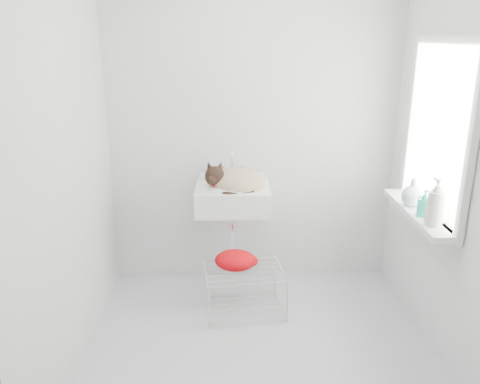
{
  "coord_description": "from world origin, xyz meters",
  "views": [
    {
      "loc": [
        -0.18,
        -2.61,
        1.89
      ],
      "look_at": [
        -0.11,
        0.5,
        0.88
      ],
      "focal_mm": 35.9,
      "sensor_mm": 36.0,
      "label": 1
    }
  ],
  "objects_px": {
    "bottle_a": "(433,225)",
    "bottle_c": "(411,205)",
    "bottle_b": "(423,216)",
    "sink": "(232,186)",
    "wire_rack": "(244,292)",
    "cat": "(234,181)"
  },
  "relations": [
    {
      "from": "sink",
      "to": "bottle_b",
      "type": "relative_size",
      "value": 3.24
    },
    {
      "from": "wire_rack",
      "to": "bottle_a",
      "type": "distance_m",
      "value": 1.37
    },
    {
      "from": "cat",
      "to": "wire_rack",
      "type": "height_order",
      "value": "cat"
    },
    {
      "from": "sink",
      "to": "bottle_c",
      "type": "height_order",
      "value": "sink"
    },
    {
      "from": "bottle_a",
      "to": "bottle_c",
      "type": "height_order",
      "value": "bottle_a"
    },
    {
      "from": "bottle_a",
      "to": "bottle_c",
      "type": "distance_m",
      "value": 0.35
    },
    {
      "from": "wire_rack",
      "to": "bottle_a",
      "type": "height_order",
      "value": "bottle_a"
    },
    {
      "from": "sink",
      "to": "wire_rack",
      "type": "distance_m",
      "value": 0.77
    },
    {
      "from": "wire_rack",
      "to": "bottle_c",
      "type": "height_order",
      "value": "bottle_c"
    },
    {
      "from": "cat",
      "to": "bottle_c",
      "type": "distance_m",
      "value": 1.22
    },
    {
      "from": "cat",
      "to": "wire_rack",
      "type": "distance_m",
      "value": 0.8
    },
    {
      "from": "cat",
      "to": "wire_rack",
      "type": "xyz_separation_m",
      "value": [
        0.07,
        -0.3,
        -0.74
      ]
    },
    {
      "from": "bottle_b",
      "to": "wire_rack",
      "type": "bearing_deg",
      "value": 163.04
    },
    {
      "from": "cat",
      "to": "bottle_b",
      "type": "height_order",
      "value": "cat"
    },
    {
      "from": "sink",
      "to": "bottle_a",
      "type": "bearing_deg",
      "value": -34.54
    },
    {
      "from": "sink",
      "to": "bottle_c",
      "type": "xyz_separation_m",
      "value": [
        1.16,
        -0.45,
        0.0
      ]
    },
    {
      "from": "wire_rack",
      "to": "bottle_b",
      "type": "xyz_separation_m",
      "value": [
        1.08,
        -0.33,
        0.7
      ]
    },
    {
      "from": "sink",
      "to": "cat",
      "type": "relative_size",
      "value": 1.26
    },
    {
      "from": "cat",
      "to": "bottle_b",
      "type": "relative_size",
      "value": 2.57
    },
    {
      "from": "bottle_a",
      "to": "bottle_c",
      "type": "xyz_separation_m",
      "value": [
        0.0,
        0.35,
        0.0
      ]
    },
    {
      "from": "cat",
      "to": "bottle_a",
      "type": "height_order",
      "value": "cat"
    },
    {
      "from": "bottle_a",
      "to": "bottle_b",
      "type": "bearing_deg",
      "value": 90.0
    }
  ]
}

